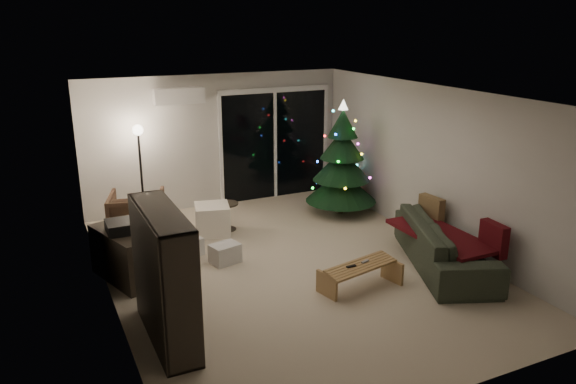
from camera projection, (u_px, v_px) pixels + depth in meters
name	position (u px, v px, depth m)	size (l,w,h in m)	color
room	(277.00, 172.00, 9.33)	(6.50, 7.51, 2.60)	beige
bookshelf	(147.00, 279.00, 6.07)	(0.38, 1.52, 1.52)	black
media_cabinet	(123.00, 256.00, 7.66)	(0.43, 1.13, 0.71)	black
stereo	(120.00, 227.00, 7.54)	(0.36, 0.43, 0.15)	black
armchair	(137.00, 216.00, 9.12)	(0.85, 0.87, 0.79)	#483323
ottoman	(212.00, 219.00, 9.38)	(0.55, 0.55, 0.50)	#F6E6CF
cardboard_box_a	(189.00, 247.00, 8.53)	(0.37, 0.29, 0.27)	silver
cardboard_box_b	(225.00, 253.00, 8.28)	(0.41, 0.31, 0.29)	silver
side_table	(227.00, 216.00, 9.54)	(0.38, 0.38, 0.48)	black
floor_lamp	(141.00, 176.00, 9.73)	(0.27, 0.27, 1.68)	black
sofa	(445.00, 244.00, 8.12)	(2.32, 0.91, 0.68)	#3A4533
sofa_throw	(440.00, 235.00, 8.03)	(0.73, 1.67, 0.06)	#510805
cushion_a	(431.00, 210.00, 8.70)	(0.13, 0.45, 0.45)	olive
cushion_b	(494.00, 239.00, 7.58)	(0.13, 0.45, 0.45)	#510805
coffee_table	(360.00, 277.00, 7.47)	(1.09, 0.38, 0.34)	#A58352
remote_a	(351.00, 266.00, 7.35)	(0.14, 0.04, 0.02)	black
remote_b	(365.00, 261.00, 7.50)	(0.13, 0.04, 0.02)	slate
christmas_tree	(342.00, 158.00, 10.15)	(1.30, 1.30, 2.10)	#173F24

